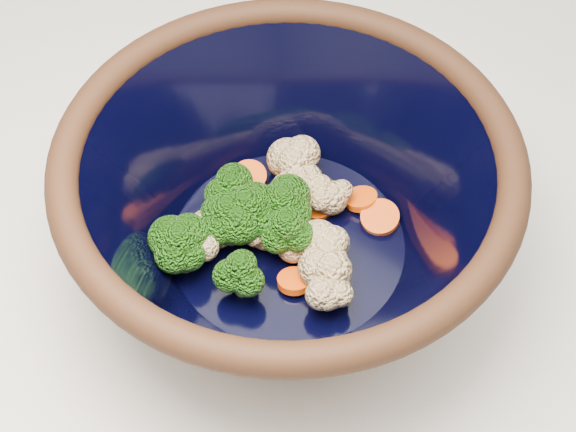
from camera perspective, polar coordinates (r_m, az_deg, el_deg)
name	(u,v)px	position (r m, az deg, el deg)	size (l,w,h in m)	color
mixing_bowl	(288,205)	(0.59, 0.00, 0.81)	(0.33, 0.33, 0.14)	black
vegetable_pile	(264,220)	(0.61, -1.73, -0.29)	(0.15, 0.17, 0.06)	#608442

